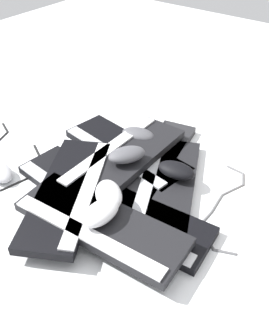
% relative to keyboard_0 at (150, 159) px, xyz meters
% --- Properties ---
extents(ground_plane, '(3.20, 3.20, 0.00)m').
position_rel_keyboard_0_xyz_m(ground_plane, '(-0.05, -0.05, -0.01)').
color(ground_plane, white).
extents(keyboard_0, '(0.46, 0.24, 0.03)m').
position_rel_keyboard_0_xyz_m(keyboard_0, '(0.00, 0.00, 0.00)').
color(keyboard_0, '#232326').
rests_on(keyboard_0, ground).
extents(keyboard_1, '(0.21, 0.46, 0.03)m').
position_rel_keyboard_0_xyz_m(keyboard_1, '(-0.01, 0.09, 0.00)').
color(keyboard_1, black).
rests_on(keyboard_1, ground).
extents(keyboard_2, '(0.19, 0.45, 0.03)m').
position_rel_keyboard_0_xyz_m(keyboard_2, '(-0.23, 0.06, 0.00)').
color(keyboard_2, black).
rests_on(keyboard_2, ground).
extents(keyboard_3, '(0.19, 0.45, 0.03)m').
position_rel_keyboard_0_xyz_m(keyboard_3, '(-0.23, -0.10, 0.00)').
color(keyboard_3, black).
rests_on(keyboard_3, ground).
extents(keyboard_4, '(0.46, 0.32, 0.03)m').
position_rel_keyboard_0_xyz_m(keyboard_4, '(-0.08, -0.11, 0.00)').
color(keyboard_4, black).
rests_on(keyboard_4, ground).
extents(keyboard_5, '(0.18, 0.45, 0.03)m').
position_rel_keyboard_0_xyz_m(keyboard_5, '(-0.32, -0.08, 0.03)').
color(keyboard_5, black).
rests_on(keyboard_5, keyboard_3).
extents(keyboard_6, '(0.44, 0.15, 0.03)m').
position_rel_keyboard_0_xyz_m(keyboard_6, '(-0.07, 0.04, 0.03)').
color(keyboard_6, black).
rests_on(keyboard_6, keyboard_0).
extents(keyboard_7, '(0.46, 0.34, 0.03)m').
position_rel_keyboard_0_xyz_m(keyboard_7, '(-0.28, 0.07, 0.03)').
color(keyboard_7, black).
rests_on(keyboard_7, keyboard_2).
extents(mouse_1, '(0.08, 0.12, 0.04)m').
position_rel_keyboard_0_xyz_m(mouse_1, '(-0.04, -0.12, 0.04)').
color(mouse_1, black).
rests_on(mouse_1, keyboard_4).
extents(mouse_2, '(0.11, 0.07, 0.04)m').
position_rel_keyboard_0_xyz_m(mouse_2, '(-0.32, -0.08, 0.07)').
color(mouse_2, silver).
rests_on(mouse_2, keyboard_5).
extents(mouse_3, '(0.09, 0.12, 0.04)m').
position_rel_keyboard_0_xyz_m(mouse_3, '(0.04, 0.08, 0.04)').
color(mouse_3, '#4C4C51').
rests_on(mouse_3, keyboard_1).
extents(mouse_4, '(0.13, 0.11, 0.04)m').
position_rel_keyboard_0_xyz_m(mouse_4, '(-0.10, 0.02, 0.07)').
color(mouse_4, '#4C4C51').
rests_on(mouse_4, keyboard_6).
extents(mouse_5, '(0.12, 0.13, 0.04)m').
position_rel_keyboard_0_xyz_m(mouse_5, '(-0.26, -0.05, 0.07)').
color(mouse_5, silver).
rests_on(mouse_5, keyboard_5).
extents(cable_0, '(0.27, 0.32, 0.01)m').
position_rel_keyboard_0_xyz_m(cable_0, '(-0.28, 0.37, -0.01)').
color(cable_0, black).
rests_on(cable_0, ground).
extents(cable_1, '(0.33, 0.17, 0.01)m').
position_rel_keyboard_0_xyz_m(cable_1, '(-0.04, -0.27, -0.01)').
color(cable_1, '#59595B').
rests_on(cable_1, ground).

